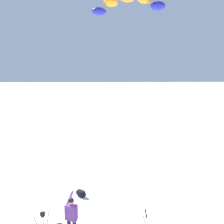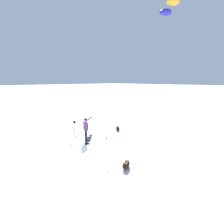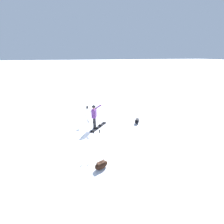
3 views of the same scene
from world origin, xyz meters
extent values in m
plane|color=white|center=(0.00, 0.00, 0.00)|extent=(300.00, 300.00, 0.00)
cylinder|color=black|center=(-0.05, 0.82, 0.39)|extent=(0.14, 0.14, 0.77)
cylinder|color=black|center=(-0.13, 0.61, 0.39)|extent=(0.14, 0.14, 0.77)
cube|color=#592D72|center=(-0.09, 0.71, 1.05)|extent=(0.39, 0.47, 0.55)
sphere|color=tan|center=(-0.09, 0.71, 1.45)|extent=(0.21, 0.21, 0.21)
sphere|color=black|center=(-0.09, 0.71, 1.48)|extent=(0.22, 0.22, 0.22)
cylinder|color=#592D72|center=(0.19, 0.80, 1.42)|extent=(0.50, 0.27, 0.39)
cylinder|color=#592D72|center=(-0.18, 0.53, 1.05)|extent=(0.09, 0.09, 0.55)
cube|color=black|center=(0.17, 0.76, 0.01)|extent=(1.27, 1.33, 0.02)
cylinder|color=black|center=(0.70, 1.33, 0.01)|extent=(0.29, 0.29, 0.02)
cylinder|color=black|center=(-0.35, 0.20, 0.01)|extent=(0.29, 0.29, 0.02)
cube|color=black|center=(0.32, 0.92, 0.06)|extent=(0.24, 0.24, 0.08)
cube|color=black|center=(0.02, 0.60, 0.06)|extent=(0.24, 0.24, 0.08)
ellipsoid|color=orange|center=(7.45, -0.92, 10.13)|extent=(1.32, 1.18, 0.44)
ellipsoid|color=navy|center=(7.73, -0.21, 9.68)|extent=(1.32, 1.18, 0.44)
ellipsoid|color=black|center=(2.90, 0.66, 0.17)|extent=(0.60, 0.67, 0.34)
cube|color=black|center=(2.90, 0.66, 0.29)|extent=(0.36, 0.40, 0.08)
cylinder|color=#262628|center=(-0.42, 1.77, 0.54)|extent=(0.06, 0.31, 1.10)
cylinder|color=#262628|center=(-0.54, 1.59, 0.54)|extent=(0.30, 0.12, 1.10)
cylinder|color=#262628|center=(-0.29, 1.56, 0.54)|extent=(0.28, 0.17, 1.10)
cube|color=black|center=(-0.41, 1.63, 1.12)|extent=(0.10, 0.10, 0.06)
cube|color=black|center=(-0.41, 1.63, 1.20)|extent=(0.12, 0.16, 0.10)
ellipsoid|color=black|center=(-0.43, -3.15, 0.17)|extent=(0.67, 0.48, 0.34)
cube|color=#402618|center=(-0.43, -3.15, 0.29)|extent=(0.40, 0.29, 0.08)
cylinder|color=gray|center=(-0.24, -1.91, 0.59)|extent=(0.06, 0.26, 1.16)
cylinder|color=black|center=(-0.24, -1.91, 1.11)|extent=(0.05, 0.05, 0.14)
cylinder|color=gray|center=(-0.52, -1.88, 0.59)|extent=(0.04, 0.26, 1.16)
cylinder|color=black|center=(-0.52, -1.88, 1.11)|extent=(0.05, 0.05, 0.14)
camera|label=1|loc=(-8.01, -0.45, 5.91)|focal=38.73mm
camera|label=2|loc=(-4.89, -6.93, 3.97)|focal=22.52mm
camera|label=3|loc=(-1.37, -8.32, 4.55)|focal=24.42mm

